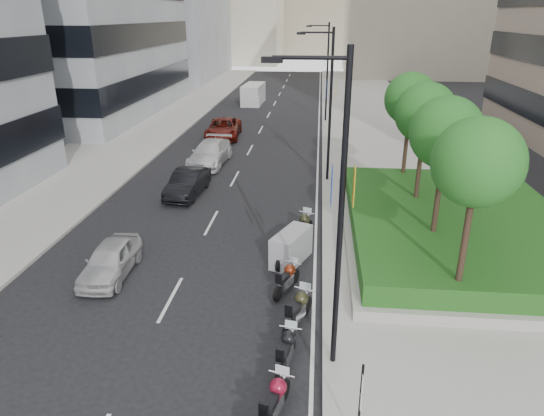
# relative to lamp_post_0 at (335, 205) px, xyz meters

# --- Properties ---
(ground) EXTENTS (160.00, 160.00, 0.00)m
(ground) POSITION_rel_lamp_post_0_xyz_m (-4.14, -1.00, -5.07)
(ground) COLOR black
(ground) RESTS_ON ground
(sidewalk_right) EXTENTS (10.00, 100.00, 0.15)m
(sidewalk_right) POSITION_rel_lamp_post_0_xyz_m (4.86, 29.00, -4.99)
(sidewalk_right) COLOR #9E9B93
(sidewalk_right) RESTS_ON ground
(sidewalk_left) EXTENTS (8.00, 100.00, 0.15)m
(sidewalk_left) POSITION_rel_lamp_post_0_xyz_m (-16.14, 29.00, -4.99)
(sidewalk_left) COLOR #9E9B93
(sidewalk_left) RESTS_ON ground
(lane_edge) EXTENTS (0.12, 100.00, 0.01)m
(lane_edge) POSITION_rel_lamp_post_0_xyz_m (-0.44, 29.00, -5.06)
(lane_edge) COLOR silver
(lane_edge) RESTS_ON ground
(lane_centre) EXTENTS (0.12, 100.00, 0.01)m
(lane_centre) POSITION_rel_lamp_post_0_xyz_m (-5.64, 29.00, -5.06)
(lane_centre) COLOR silver
(lane_centre) RESTS_ON ground
(planter) EXTENTS (10.00, 14.00, 0.40)m
(planter) POSITION_rel_lamp_post_0_xyz_m (5.86, 9.00, -4.72)
(planter) COLOR #A09D95
(planter) RESTS_ON sidewalk_right
(hedge) EXTENTS (9.40, 13.40, 0.80)m
(hedge) POSITION_rel_lamp_post_0_xyz_m (5.86, 9.00, -4.12)
(hedge) COLOR #254B15
(hedge) RESTS_ON planter
(tree_0) EXTENTS (2.80, 2.80, 6.30)m
(tree_0) POSITION_rel_lamp_post_0_xyz_m (4.36, 3.00, 0.36)
(tree_0) COLOR #332319
(tree_0) RESTS_ON planter
(tree_1) EXTENTS (2.80, 2.80, 6.30)m
(tree_1) POSITION_rel_lamp_post_0_xyz_m (4.36, 7.00, 0.36)
(tree_1) COLOR #332319
(tree_1) RESTS_ON planter
(tree_2) EXTENTS (2.80, 2.80, 6.30)m
(tree_2) POSITION_rel_lamp_post_0_xyz_m (4.36, 11.00, 0.36)
(tree_2) COLOR #332319
(tree_2) RESTS_ON planter
(tree_3) EXTENTS (2.80, 2.80, 6.30)m
(tree_3) POSITION_rel_lamp_post_0_xyz_m (4.36, 15.00, 0.36)
(tree_3) COLOR #332319
(tree_3) RESTS_ON planter
(lamp_post_0) EXTENTS (2.34, 0.45, 9.00)m
(lamp_post_0) POSITION_rel_lamp_post_0_xyz_m (0.00, 0.00, 0.00)
(lamp_post_0) COLOR black
(lamp_post_0) RESTS_ON ground
(lamp_post_1) EXTENTS (2.34, 0.45, 9.00)m
(lamp_post_1) POSITION_rel_lamp_post_0_xyz_m (0.00, 17.00, 0.00)
(lamp_post_1) COLOR black
(lamp_post_1) RESTS_ON ground
(lamp_post_2) EXTENTS (2.34, 0.45, 9.00)m
(lamp_post_2) POSITION_rel_lamp_post_0_xyz_m (0.00, 35.00, 0.00)
(lamp_post_2) COLOR black
(lamp_post_2) RESTS_ON ground
(parking_sign) EXTENTS (0.06, 0.32, 2.50)m
(parking_sign) POSITION_rel_lamp_post_0_xyz_m (0.66, -3.00, -3.61)
(parking_sign) COLOR black
(parking_sign) RESTS_ON ground
(motorcycle_1) EXTENTS (0.83, 2.07, 1.05)m
(motorcycle_1) POSITION_rel_lamp_post_0_xyz_m (-1.36, -2.23, -4.50)
(motorcycle_1) COLOR black
(motorcycle_1) RESTS_ON ground
(motorcycle_2) EXTENTS (0.69, 2.05, 1.03)m
(motorcycle_2) POSITION_rel_lamp_post_0_xyz_m (-1.20, -0.18, -4.52)
(motorcycle_2) COLOR black
(motorcycle_2) RESTS_ON ground
(motorcycle_3) EXTENTS (1.00, 2.10, 1.10)m
(motorcycle_3) POSITION_rel_lamp_post_0_xyz_m (-0.95, 1.90, -4.48)
(motorcycle_3) COLOR black
(motorcycle_3) RESTS_ON ground
(motorcycle_4) EXTENTS (0.95, 1.90, 1.00)m
(motorcycle_4) POSITION_rel_lamp_post_0_xyz_m (-1.46, 3.96, -4.53)
(motorcycle_4) COLOR black
(motorcycle_4) RESTS_ON ground
(motorcycle_5) EXTENTS (1.73, 2.43, 1.37)m
(motorcycle_5) POSITION_rel_lamp_post_0_xyz_m (-1.45, 6.25, -4.38)
(motorcycle_5) COLOR black
(motorcycle_5) RESTS_ON ground
(motorcycle_6) EXTENTS (1.04, 2.19, 1.14)m
(motorcycle_6) POSITION_rel_lamp_post_0_xyz_m (-1.08, 8.54, -4.45)
(motorcycle_6) COLOR black
(motorcycle_6) RESTS_ON ground
(car_a) EXTENTS (1.70, 3.98, 1.34)m
(car_a) POSITION_rel_lamp_post_0_xyz_m (-8.46, 4.49, -4.39)
(car_a) COLOR #B9B8BB
(car_a) RESTS_ON ground
(car_b) EXTENTS (1.84, 4.51, 1.45)m
(car_b) POSITION_rel_lamp_post_0_xyz_m (-7.80, 13.79, -4.34)
(car_b) COLOR black
(car_b) RESTS_ON ground
(car_c) EXTENTS (2.53, 5.54, 1.57)m
(car_c) POSITION_rel_lamp_post_0_xyz_m (-7.83, 19.96, -4.28)
(car_c) COLOR silver
(car_c) RESTS_ON ground
(car_d) EXTENTS (2.98, 5.85, 1.58)m
(car_d) POSITION_rel_lamp_post_0_xyz_m (-8.38, 27.69, -4.27)
(car_d) COLOR #5A110A
(car_d) RESTS_ON ground
(delivery_van) EXTENTS (2.27, 5.38, 2.22)m
(delivery_van) POSITION_rel_lamp_post_0_xyz_m (-8.07, 44.19, -4.03)
(delivery_van) COLOR silver
(delivery_van) RESTS_ON ground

